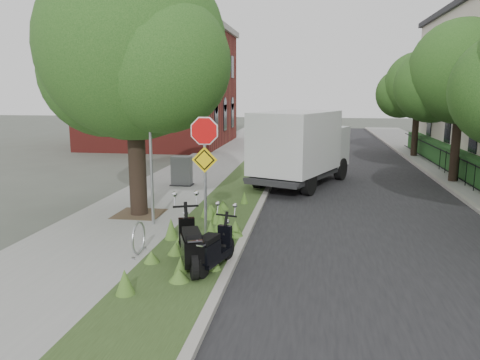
{
  "coord_description": "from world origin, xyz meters",
  "views": [
    {
      "loc": [
        1.2,
        -10.38,
        3.8
      ],
      "look_at": [
        -0.86,
        2.63,
        1.3
      ],
      "focal_mm": 35.0,
      "sensor_mm": 36.0,
      "label": 1
    }
  ],
  "objects_px": {
    "sign_assembly": "(205,153)",
    "utility_cabinet": "(182,171)",
    "scooter_far": "(212,253)",
    "box_truck": "(301,145)",
    "scooter_near": "(191,250)"
  },
  "relations": [
    {
      "from": "sign_assembly",
      "to": "box_truck",
      "type": "distance_m",
      "value": 8.28
    },
    {
      "from": "scooter_far",
      "to": "sign_assembly",
      "type": "bearing_deg",
      "value": 106.57
    },
    {
      "from": "scooter_far",
      "to": "utility_cabinet",
      "type": "bearing_deg",
      "value": 109.76
    },
    {
      "from": "scooter_near",
      "to": "utility_cabinet",
      "type": "xyz_separation_m",
      "value": [
        -2.7,
        8.76,
        0.11
      ]
    },
    {
      "from": "sign_assembly",
      "to": "scooter_far",
      "type": "height_order",
      "value": "sign_assembly"
    },
    {
      "from": "sign_assembly",
      "to": "utility_cabinet",
      "type": "height_order",
      "value": "sign_assembly"
    },
    {
      "from": "sign_assembly",
      "to": "utility_cabinet",
      "type": "bearing_deg",
      "value": 110.65
    },
    {
      "from": "scooter_near",
      "to": "utility_cabinet",
      "type": "distance_m",
      "value": 9.17
    },
    {
      "from": "utility_cabinet",
      "to": "scooter_far",
      "type": "bearing_deg",
      "value": -70.24
    },
    {
      "from": "sign_assembly",
      "to": "scooter_near",
      "type": "bearing_deg",
      "value": -85.54
    },
    {
      "from": "box_truck",
      "to": "scooter_near",
      "type": "bearing_deg",
      "value": -101.05
    },
    {
      "from": "scooter_far",
      "to": "scooter_near",
      "type": "bearing_deg",
      "value": -173.09
    },
    {
      "from": "scooter_far",
      "to": "box_truck",
      "type": "bearing_deg",
      "value": 81.27
    },
    {
      "from": "box_truck",
      "to": "sign_assembly",
      "type": "bearing_deg",
      "value": -104.77
    },
    {
      "from": "scooter_far",
      "to": "utility_cabinet",
      "type": "xyz_separation_m",
      "value": [
        -3.13,
        8.71,
        0.17
      ]
    }
  ]
}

